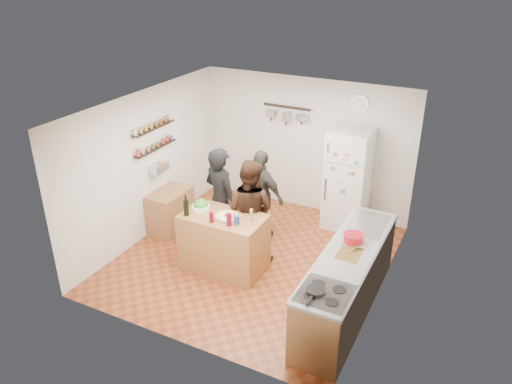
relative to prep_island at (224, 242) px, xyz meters
The scene contains 26 objects.
room_shell 1.16m from the prep_island, 69.88° to the left, with size 4.20×4.20×4.20m.
prep_island is the anchor object (origin of this frame).
pizza_board 0.47m from the prep_island, 14.04° to the right, with size 0.42×0.34×0.02m, color #966536.
pizza 0.49m from the prep_island, 14.04° to the right, with size 0.34×0.34×0.02m, color beige.
salad_bowl 0.64m from the prep_island, behind, with size 0.28×0.28×0.06m, color white.
wine_bottle 0.79m from the prep_island, 156.25° to the right, with size 0.08×0.08×0.24m, color black.
wine_glass_near 0.59m from the prep_island, 101.77° to the right, with size 0.07×0.07×0.16m, color #5A0714.
wine_glass_far 0.62m from the prep_island, 42.27° to the right, with size 0.08×0.08×0.18m, color #5C071C.
pepper_mill 0.70m from the prep_island, ahead, with size 0.05×0.05×0.16m, color olive.
salt_canister 0.61m from the prep_island, 21.80° to the right, with size 0.08×0.08×0.13m, color navy.
person_left 0.73m from the prep_island, 123.76° to the left, with size 0.64×0.42×1.77m, color black.
person_center 0.63m from the prep_island, 65.45° to the left, with size 0.82×0.64×1.68m, color black.
person_back 1.17m from the prep_island, 85.96° to the left, with size 0.92×0.38×1.57m, color #302D2B.
counter_run 2.00m from the prep_island, ahead, with size 0.63×2.63×0.90m, color #9E7042.
stove_top 2.32m from the prep_island, 28.70° to the right, with size 0.60×0.62×0.02m, color white.
skillet 2.26m from the prep_island, 30.77° to the right, with size 0.23×0.23×0.04m, color black.
sink 2.16m from the prep_island, 19.60° to the left, with size 0.50×0.80×0.03m, color silver.
cutting_board 2.05m from the prep_island, ahead, with size 0.30×0.40×0.02m, color olive.
red_bowl 2.02m from the prep_island, ahead, with size 0.26×0.26×0.11m, color #AA131D.
fridge 2.53m from the prep_island, 60.09° to the left, with size 0.70×0.68×1.80m, color white.
wall_clock 3.26m from the prep_island, 63.48° to the left, with size 0.30×0.30×0.03m, color silver.
spice_shelf_lower 2.04m from the prep_island, 159.60° to the left, with size 0.12×1.00×0.03m, color black.
spice_shelf_upper 2.24m from the prep_island, 159.60° to the left, with size 0.12×1.00×0.03m, color black.
produce_basket 1.85m from the prep_island, 159.25° to the left, with size 0.18×0.35×0.14m, color silver.
side_table 1.58m from the prep_island, 156.70° to the left, with size 0.50×0.80×0.73m, color #A06E43.
pot_rack 2.84m from the prep_island, 91.38° to the left, with size 0.90×0.04×0.04m, color black.
Camera 1 is at (3.10, -6.01, 4.44)m, focal length 35.00 mm.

